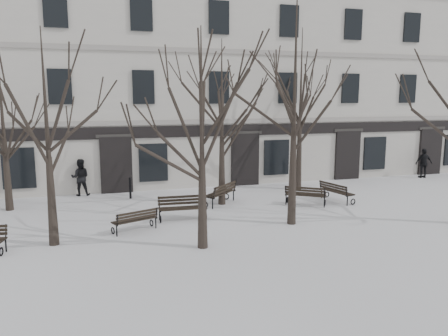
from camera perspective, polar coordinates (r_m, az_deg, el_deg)
name	(u,v)px	position (r m, az deg, el deg)	size (l,w,h in m)	color
ground	(225,232)	(16.28, 0.19, -8.31)	(100.00, 100.00, 0.00)	white
building	(167,87)	(28.18, -7.47, 10.44)	(40.40, 10.20, 11.40)	#B9B3AB
tree_0	(46,112)	(15.22, -22.25, 6.79)	(4.97, 4.97, 7.11)	black
tree_1	(202,113)	(13.83, -2.95, 7.19)	(4.95, 4.95, 7.07)	black
tree_2	(295,77)	(16.76, 9.28, 11.66)	(6.32, 6.32, 9.03)	black
tree_4	(1,104)	(20.87, -27.09, 7.44)	(5.17, 5.17, 7.38)	black
tree_5	(222,103)	(19.70, -0.29, 8.49)	(5.20, 5.20, 7.43)	black
tree_6	(301,90)	(23.34, 10.01, 9.96)	(5.87, 5.87, 8.39)	black
bench_1	(135,220)	(16.49, -11.51, -6.61)	(1.75, 1.17, 0.84)	black
bench_2	(305,195)	(20.29, 10.59, -3.45)	(1.85, 1.56, 0.92)	black
bench_3	(182,207)	(17.73, -5.45, -5.10)	(1.96, 0.81, 0.97)	black
bench_4	(221,193)	(20.14, -0.39, -3.25)	(1.92, 1.86, 1.01)	black
bench_5	(336,191)	(21.35, 14.42, -2.96)	(1.05, 1.90, 0.91)	black
bollard_a	(130,187)	(21.75, -12.15, -2.47)	(0.14, 0.14, 1.05)	black
bollard_b	(300,174)	(24.58, 9.84, -0.84)	(0.16, 0.16, 1.22)	black
pedestrian_b	(81,195)	(23.20, -18.14, -3.42)	(0.90, 0.70, 1.85)	black
pedestrian_c	(423,178)	(29.46, 24.51, -1.16)	(1.06, 0.44, 1.81)	black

